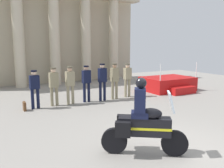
{
  "coord_description": "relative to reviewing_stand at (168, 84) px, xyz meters",
  "views": [
    {
      "loc": [
        -4.18,
        -4.25,
        2.64
      ],
      "look_at": [
        -0.27,
        2.87,
        1.29
      ],
      "focal_mm": 37.52,
      "sensor_mm": 36.0,
      "label": 1
    }
  ],
  "objects": [
    {
      "name": "officer_in_row_5",
      "position": [
        -3.88,
        -0.44,
        0.66
      ],
      "size": [
        0.4,
        0.26,
        1.76
      ],
      "rotation": [
        0.0,
        0.0,
        3.25
      ],
      "color": "#847A5B",
      "rests_on": "ground_plane"
    },
    {
      "name": "officer_in_row_3",
      "position": [
        -5.32,
        -0.33,
        0.63
      ],
      "size": [
        0.4,
        0.26,
        1.71
      ],
      "rotation": [
        0.0,
        0.0,
        3.25
      ],
      "color": "black",
      "rests_on": "ground_plane"
    },
    {
      "name": "reviewing_stand",
      "position": [
        0.0,
        0.0,
        0.0
      ],
      "size": [
        2.84,
        2.49,
        1.68
      ],
      "color": "#B71414",
      "rests_on": "ground_plane"
    },
    {
      "name": "officer_in_row_1",
      "position": [
        -6.84,
        -0.29,
        0.61
      ],
      "size": [
        0.4,
        0.26,
        1.68
      ],
      "rotation": [
        0.0,
        0.0,
        3.25
      ],
      "color": "#847A5B",
      "rests_on": "ground_plane"
    },
    {
      "name": "motorcycle_with_rider",
      "position": [
        -6.24,
        -5.94,
        0.42
      ],
      "size": [
        1.78,
        1.32,
        1.9
      ],
      "rotation": [
        0.0,
        0.0,
        -0.61
      ],
      "color": "black",
      "rests_on": "ground_plane"
    },
    {
      "name": "officer_in_row_0",
      "position": [
        -7.67,
        -0.4,
        0.58
      ],
      "size": [
        0.4,
        0.26,
        1.62
      ],
      "rotation": [
        0.0,
        0.0,
        3.25
      ],
      "color": "black",
      "rests_on": "ground_plane"
    },
    {
      "name": "officer_in_row_6",
      "position": [
        -3.06,
        -0.32,
        0.64
      ],
      "size": [
        0.4,
        0.26,
        1.71
      ],
      "rotation": [
        0.0,
        0.0,
        3.25
      ],
      "color": "gray",
      "rests_on": "ground_plane"
    },
    {
      "name": "colonnade_backdrop",
      "position": [
        -5.2,
        5.87,
        3.17
      ],
      "size": [
        12.98,
        1.54,
        6.62
      ],
      "color": "#B6AB91",
      "rests_on": "ground_plane"
    },
    {
      "name": "officer_in_row_4",
      "position": [
        -4.57,
        -0.48,
        0.68
      ],
      "size": [
        0.4,
        0.26,
        1.78
      ],
      "rotation": [
        0.0,
        0.0,
        3.25
      ],
      "color": "black",
      "rests_on": "ground_plane"
    },
    {
      "name": "officer_in_row_2",
      "position": [
        -6.13,
        -0.38,
        0.63
      ],
      "size": [
        0.4,
        0.26,
        1.7
      ],
      "rotation": [
        0.0,
        0.0,
        3.25
      ],
      "color": "gray",
      "rests_on": "ground_plane"
    },
    {
      "name": "briefcase_on_ground",
      "position": [
        -8.12,
        -0.48,
        -0.2
      ],
      "size": [
        0.1,
        0.32,
        0.36
      ],
      "primitive_type": "cube",
      "color": "brown",
      "rests_on": "ground_plane"
    },
    {
      "name": "ground_plane",
      "position": [
        -5.27,
        -6.06,
        -0.38
      ],
      "size": [
        28.77,
        28.77,
        0.0
      ],
      "primitive_type": "plane",
      "color": "gray"
    }
  ]
}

